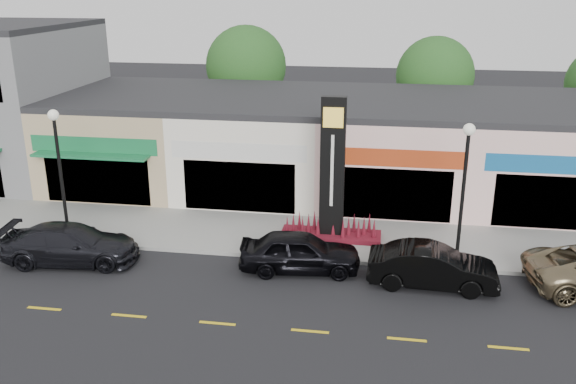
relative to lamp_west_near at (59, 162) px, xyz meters
name	(u,v)px	position (x,y,z in m)	size (l,w,h in m)	color
ground	(239,281)	(8.00, -2.50, -3.48)	(120.00, 120.00, 0.00)	black
sidewalk	(262,233)	(8.00, 1.85, -3.40)	(52.00, 4.30, 0.15)	gray
curb	(251,255)	(8.00, -0.40, -3.40)	(52.00, 0.20, 0.15)	gray
shop_beige	(136,135)	(-0.50, 8.96, -1.08)	(7.00, 10.85, 4.80)	tan
shop_cream	(260,140)	(6.50, 8.97, -1.08)	(7.00, 10.01, 4.80)	white
shop_pink_w	(393,145)	(13.50, 8.97, -1.08)	(7.00, 10.01, 4.80)	beige
shop_pink_e	(534,151)	(20.50, 8.97, -1.08)	(7.00, 10.01, 4.80)	beige
tree_rear_west	(246,66)	(4.00, 17.00, 1.74)	(5.20, 5.20, 7.83)	#382619
tree_rear_mid	(435,75)	(16.00, 17.00, 1.41)	(4.80, 4.80, 7.29)	#382619
lamp_west_near	(59,162)	(0.00, 0.00, 0.00)	(0.44, 0.44, 5.47)	black
lamp_east_near	(464,181)	(16.00, 0.00, 0.00)	(0.44, 0.44, 5.47)	black
pylon_sign	(332,190)	(11.00, 1.70, -1.20)	(4.20, 1.30, 6.00)	maroon
car_dark_sedan	(71,244)	(1.20, -1.96, -2.72)	(5.21, 2.12, 1.51)	black
car_black_sedan	(300,252)	(10.09, -1.29, -2.70)	(4.54, 1.83, 1.55)	black
car_black_conv	(432,267)	(14.95, -1.80, -2.72)	(4.58, 1.60, 1.51)	black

